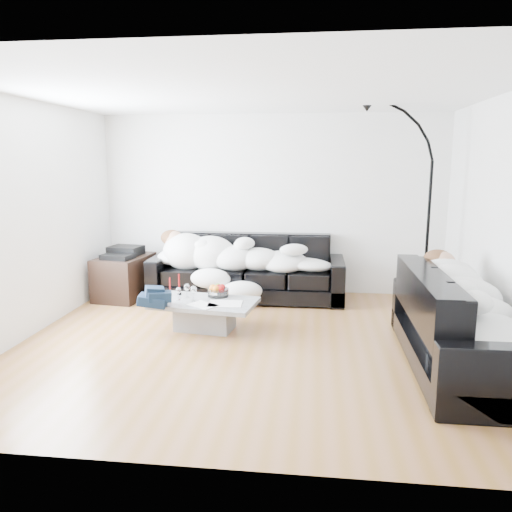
# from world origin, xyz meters

# --- Properties ---
(ground) EXTENTS (5.00, 5.00, 0.00)m
(ground) POSITION_xyz_m (0.00, 0.00, 0.00)
(ground) COLOR olive
(ground) RESTS_ON ground
(wall_back) EXTENTS (5.00, 0.02, 2.60)m
(wall_back) POSITION_xyz_m (0.00, 2.25, 1.30)
(wall_back) COLOR silver
(wall_back) RESTS_ON ground
(wall_left) EXTENTS (0.02, 4.50, 2.60)m
(wall_left) POSITION_xyz_m (-2.50, 0.00, 1.30)
(wall_left) COLOR silver
(wall_left) RESTS_ON ground
(wall_right) EXTENTS (0.02, 4.50, 2.60)m
(wall_right) POSITION_xyz_m (2.50, 0.00, 1.30)
(wall_right) COLOR silver
(wall_right) RESTS_ON ground
(ceiling) EXTENTS (5.00, 5.00, 0.00)m
(ceiling) POSITION_xyz_m (0.00, 0.00, 2.60)
(ceiling) COLOR white
(ceiling) RESTS_ON ground
(sofa_back) EXTENTS (2.72, 0.94, 0.89)m
(sofa_back) POSITION_xyz_m (-0.31, 1.80, 0.44)
(sofa_back) COLOR black
(sofa_back) RESTS_ON ground
(sofa_right) EXTENTS (0.96, 2.25, 0.91)m
(sofa_right) POSITION_xyz_m (2.04, -0.39, 0.45)
(sofa_right) COLOR black
(sofa_right) RESTS_ON ground
(sleeper_back) EXTENTS (2.30, 0.80, 0.46)m
(sleeper_back) POSITION_xyz_m (-0.31, 1.75, 0.65)
(sleeper_back) COLOR white
(sleeper_back) RESTS_ON sofa_back
(sleeper_right) EXTENTS (0.81, 1.93, 0.47)m
(sleeper_right) POSITION_xyz_m (2.04, -0.39, 0.66)
(sleeper_right) COLOR white
(sleeper_right) RESTS_ON sofa_right
(teal_cushion) EXTENTS (0.42, 0.38, 0.20)m
(teal_cushion) POSITION_xyz_m (1.98, 0.31, 0.72)
(teal_cushion) COLOR #0F6A68
(teal_cushion) RESTS_ON sofa_right
(coffee_table) EXTENTS (1.26, 0.84, 0.34)m
(coffee_table) POSITION_xyz_m (-0.61, 0.38, 0.17)
(coffee_table) COLOR #939699
(coffee_table) RESTS_ON ground
(fruit_bowl) EXTENTS (0.30, 0.30, 0.15)m
(fruit_bowl) POSITION_xyz_m (-0.49, 0.59, 0.42)
(fruit_bowl) COLOR white
(fruit_bowl) RESTS_ON coffee_table
(wine_glass_a) EXTENTS (0.08, 0.08, 0.17)m
(wine_glass_a) POSITION_xyz_m (-0.85, 0.49, 0.43)
(wine_glass_a) COLOR white
(wine_glass_a) RESTS_ON coffee_table
(wine_glass_b) EXTENTS (0.07, 0.07, 0.15)m
(wine_glass_b) POSITION_xyz_m (-0.92, 0.38, 0.42)
(wine_glass_b) COLOR white
(wine_glass_b) RESTS_ON coffee_table
(wine_glass_c) EXTENTS (0.09, 0.09, 0.18)m
(wine_glass_c) POSITION_xyz_m (-0.73, 0.36, 0.43)
(wine_glass_c) COLOR white
(wine_glass_c) RESTS_ON coffee_table
(candle_left) EXTENTS (0.04, 0.04, 0.21)m
(candle_left) POSITION_xyz_m (-1.07, 0.57, 0.45)
(candle_left) COLOR maroon
(candle_left) RESTS_ON coffee_table
(candle_right) EXTENTS (0.06, 0.06, 0.25)m
(candle_right) POSITION_xyz_m (-0.97, 0.61, 0.47)
(candle_right) COLOR maroon
(candle_right) RESTS_ON coffee_table
(newspaper_a) EXTENTS (0.39, 0.31, 0.01)m
(newspaper_a) POSITION_xyz_m (-0.35, 0.28, 0.35)
(newspaper_a) COLOR silver
(newspaper_a) RESTS_ON coffee_table
(newspaper_b) EXTENTS (0.38, 0.36, 0.01)m
(newspaper_b) POSITION_xyz_m (-0.59, 0.20, 0.35)
(newspaper_b) COLOR silver
(newspaper_b) RESTS_ON coffee_table
(navy_jacket) EXTENTS (0.34, 0.28, 0.16)m
(navy_jacket) POSITION_xyz_m (-1.10, 0.15, 0.50)
(navy_jacket) COLOR black
(navy_jacket) RESTS_ON coffee_table
(shoes) EXTENTS (0.41, 0.30, 0.09)m
(shoes) POSITION_xyz_m (1.89, 0.40, 0.05)
(shoes) COLOR #472311
(shoes) RESTS_ON ground
(av_cabinet) EXTENTS (0.71, 0.95, 0.60)m
(av_cabinet) POSITION_xyz_m (-2.05, 1.60, 0.30)
(av_cabinet) COLOR black
(av_cabinet) RESTS_ON ground
(stereo) EXTENTS (0.49, 0.41, 0.13)m
(stereo) POSITION_xyz_m (-2.05, 1.60, 0.67)
(stereo) COLOR black
(stereo) RESTS_ON av_cabinet
(floor_lamp) EXTENTS (0.89, 0.44, 2.37)m
(floor_lamp) POSITION_xyz_m (2.05, 1.37, 1.19)
(floor_lamp) COLOR black
(floor_lamp) RESTS_ON ground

